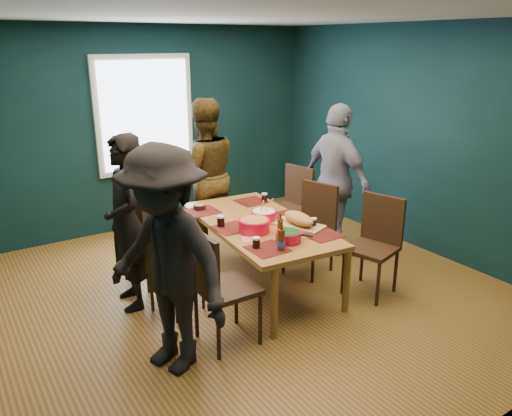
{
  "coord_description": "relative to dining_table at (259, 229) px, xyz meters",
  "views": [
    {
      "loc": [
        -2.43,
        -3.93,
        2.47
      ],
      "look_at": [
        0.2,
        0.07,
        0.88
      ],
      "focal_mm": 35.0,
      "sensor_mm": 36.0,
      "label": 1
    }
  ],
  "objects": [
    {
      "name": "person_back",
      "position": [
        0.07,
        1.31,
        0.27
      ],
      "size": [
        1.02,
        0.87,
        1.85
      ],
      "primitive_type": "imported",
      "rotation": [
        0.0,
        0.0,
        2.94
      ],
      "color": "black",
      "rests_on": "floor"
    },
    {
      "name": "beer_bottle_b",
      "position": [
        -0.01,
        -0.39,
        0.15
      ],
      "size": [
        0.05,
        0.05,
        0.21
      ],
      "color": "#4B250D",
      "rests_on": "dining_table"
    },
    {
      "name": "dining_table",
      "position": [
        0.0,
        0.0,
        0.0
      ],
      "size": [
        1.13,
        1.99,
        0.73
      ],
      "rotation": [
        0.0,
        0.0,
        -0.1
      ],
      "color": "olive",
      "rests_on": "floor"
    },
    {
      "name": "chair_left_near",
      "position": [
        -0.87,
        -0.69,
        -0.05
      ],
      "size": [
        0.47,
        0.47,
        1.04
      ],
      "rotation": [
        0.0,
        0.0,
        -0.01
      ],
      "color": "#321E10",
      "rests_on": "floor"
    },
    {
      "name": "person_near_left",
      "position": [
        -1.32,
        -0.74,
        0.24
      ],
      "size": [
        1.04,
        1.33,
        1.8
      ],
      "primitive_type": "imported",
      "rotation": [
        0.0,
        0.0,
        5.07
      ],
      "color": "black",
      "rests_on": "floor"
    },
    {
      "name": "person_right",
      "position": [
        1.31,
        0.29,
        0.25
      ],
      "size": [
        0.45,
        1.07,
        1.81
      ],
      "primitive_type": "imported",
      "rotation": [
        0.0,
        0.0,
        1.56
      ],
      "color": "silver",
      "rests_on": "floor"
    },
    {
      "name": "cola_glass_a",
      "position": [
        -0.39,
        -0.55,
        0.12
      ],
      "size": [
        0.07,
        0.07,
        0.1
      ],
      "color": "black",
      "rests_on": "dining_table"
    },
    {
      "name": "bowl_salad",
      "position": [
        -0.18,
        -0.19,
        0.14
      ],
      "size": [
        0.31,
        0.31,
        0.13
      ],
      "color": "red",
      "rests_on": "dining_table"
    },
    {
      "name": "cola_glass_d",
      "position": [
        -0.38,
        0.1,
        0.13
      ],
      "size": [
        0.08,
        0.08,
        0.11
      ],
      "color": "black",
      "rests_on": "dining_table"
    },
    {
      "name": "room",
      "position": [
        -0.21,
        0.22,
        0.71
      ],
      "size": [
        5.01,
        5.01,
        2.71
      ],
      "color": "olive",
      "rests_on": "ground"
    },
    {
      "name": "napkin_a",
      "position": [
        0.39,
        0.08,
        0.07
      ],
      "size": [
        0.18,
        0.18,
        0.0
      ],
      "primitive_type": "cube",
      "rotation": [
        0.0,
        0.0,
        0.18
      ],
      "color": "#E37B5F",
      "rests_on": "dining_table"
    },
    {
      "name": "chair_right_far",
      "position": [
        1.02,
        0.75,
        -0.07
      ],
      "size": [
        0.52,
        0.52,
        1.01
      ],
      "rotation": [
        0.0,
        0.0,
        0.17
      ],
      "color": "#321E10",
      "rests_on": "floor"
    },
    {
      "name": "bowl_dumpling",
      "position": [
        0.07,
        0.01,
        0.13
      ],
      "size": [
        0.27,
        0.27,
        0.25
      ],
      "color": "red",
      "rests_on": "dining_table"
    },
    {
      "name": "chair_left_far",
      "position": [
        -0.95,
        0.73,
        -0.05
      ],
      "size": [
        0.54,
        0.54,
        1.04
      ],
      "rotation": [
        0.0,
        0.0,
        0.16
      ],
      "color": "#321E10",
      "rests_on": "floor"
    },
    {
      "name": "cola_glass_c",
      "position": [
        0.44,
        0.54,
        0.12
      ],
      "size": [
        0.07,
        0.07,
        0.1
      ],
      "color": "black",
      "rests_on": "dining_table"
    },
    {
      "name": "cutting_board",
      "position": [
        0.27,
        -0.31,
        0.13
      ],
      "size": [
        0.42,
        0.65,
        0.14
      ],
      "rotation": [
        0.0,
        0.0,
        0.38
      ],
      "color": "tan",
      "rests_on": "dining_table"
    },
    {
      "name": "bowl_herbs",
      "position": [
        -0.06,
        -0.58,
        0.12
      ],
      "size": [
        0.24,
        0.24,
        0.1
      ],
      "color": "red",
      "rests_on": "dining_table"
    },
    {
      "name": "chair_left_mid",
      "position": [
        -1.0,
        -0.0,
        -0.14
      ],
      "size": [
        0.51,
        0.51,
        0.89
      ],
      "rotation": [
        0.0,
        0.0,
        0.32
      ],
      "color": "#321E10",
      "rests_on": "floor"
    },
    {
      "name": "napkin_c",
      "position": [
        0.36,
        -0.72,
        0.07
      ],
      "size": [
        0.13,
        0.13,
        0.0
      ],
      "primitive_type": "cube",
      "rotation": [
        0.0,
        0.0,
        0.08
      ],
      "color": "#E37B5F",
      "rests_on": "dining_table"
    },
    {
      "name": "small_bowl",
      "position": [
        -0.31,
        0.7,
        0.1
      ],
      "size": [
        0.14,
        0.14,
        0.06
      ],
      "color": "black",
      "rests_on": "dining_table"
    },
    {
      "name": "chair_right_near",
      "position": [
        0.97,
        -0.71,
        -0.07
      ],
      "size": [
        0.56,
        0.56,
        1.0
      ],
      "rotation": [
        0.0,
        0.0,
        0.29
      ],
      "color": "#321E10",
      "rests_on": "floor"
    },
    {
      "name": "cola_glass_b",
      "position": [
        0.38,
        -0.41,
        0.12
      ],
      "size": [
        0.07,
        0.07,
        0.09
      ],
      "color": "black",
      "rests_on": "dining_table"
    },
    {
      "name": "person_far_left",
      "position": [
        -1.24,
        0.39,
        0.19
      ],
      "size": [
        0.47,
        0.66,
        1.69
      ],
      "primitive_type": "imported",
      "rotation": [
        0.0,
        0.0,
        4.61
      ],
      "color": "black",
      "rests_on": "floor"
    },
    {
      "name": "chair_right_mid",
      "position": [
        0.75,
        0.03,
        -0.08
      ],
      "size": [
        0.57,
        0.57,
        1.0
      ],
      "rotation": [
        0.0,
        0.0,
        0.31
      ],
      "color": "#321E10",
      "rests_on": "floor"
    },
    {
      "name": "beer_bottle_a",
      "position": [
        -0.23,
        -0.71,
        0.17
      ],
      "size": [
        0.07,
        0.07,
        0.27
      ],
      "color": "#4B250D",
      "rests_on": "dining_table"
    },
    {
      "name": "napkin_b",
      "position": [
        -0.32,
        -0.34,
        0.07
      ],
      "size": [
        0.18,
        0.18,
        0.0
      ],
      "primitive_type": "cube",
      "rotation": [
        0.0,
        0.0,
        -0.42
      ],
      "color": "#E37B5F",
      "rests_on": "dining_table"
    }
  ]
}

